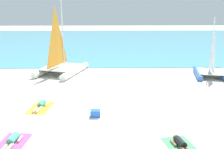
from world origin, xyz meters
TOP-DOWN VIEW (x-y plane):
  - ground_plane at (0.00, 10.00)m, footprint 120.00×120.00m
  - ocean_water at (0.00, 32.25)m, footprint 120.00×40.00m
  - sailboat_white at (-4.22, 10.52)m, footprint 4.34×5.47m
  - sailboat_blue at (8.02, 9.19)m, footprint 3.06×4.03m
  - towel_left at (-4.24, -0.98)m, footprint 1.28×2.00m
  - sunbather_left at (-4.24, -0.92)m, footprint 0.58×1.57m
  - towel_middle at (-4.05, 2.91)m, footprint 1.31×2.01m
  - sunbather_middle at (-4.04, 2.97)m, footprint 0.59×1.57m
  - towel_right at (2.64, -1.42)m, footprint 1.47×2.09m
  - sunbather_right at (2.62, -1.35)m, footprint 0.71×1.56m
  - cooler_box at (-0.93, 1.65)m, footprint 0.50×0.36m

SIDE VIEW (x-z plane):
  - ground_plane at x=0.00m, z-range 0.00..0.00m
  - towel_left at x=-4.24m, z-range 0.00..0.01m
  - towel_middle at x=-4.05m, z-range 0.00..0.01m
  - towel_right at x=2.64m, z-range 0.00..0.01m
  - ocean_water at x=0.00m, z-range 0.00..0.05m
  - sunbather_left at x=-4.24m, z-range -0.02..0.28m
  - sunbather_middle at x=-4.04m, z-range -0.02..0.28m
  - sunbather_right at x=2.62m, z-range -0.02..0.28m
  - cooler_box at x=-0.93m, z-range 0.00..0.36m
  - sailboat_blue at x=8.02m, z-range -1.65..3.05m
  - sailboat_white at x=-4.22m, z-range -2.19..4.04m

